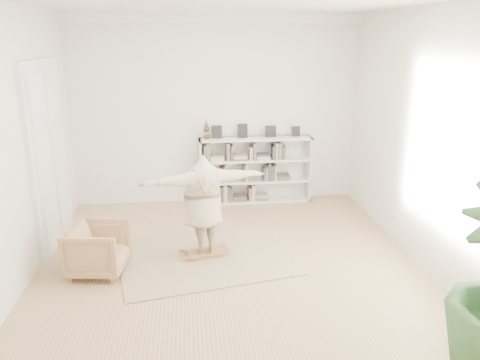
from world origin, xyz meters
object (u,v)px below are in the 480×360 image
at_px(armchair, 98,249).
at_px(rocker_board, 205,252).
at_px(person, 203,202).
at_px(bookshelf, 255,171).

height_order(armchair, rocker_board, armchair).
bearing_deg(person, armchair, 0.44).
relative_size(armchair, person, 0.42).
bearing_deg(bookshelf, rocker_board, -114.88).
relative_size(rocker_board, person, 0.30).
distance_m(bookshelf, person, 2.65).
bearing_deg(bookshelf, person, -114.88).
bearing_deg(bookshelf, armchair, -133.87).
height_order(bookshelf, armchair, bookshelf).
distance_m(bookshelf, armchair, 3.76).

